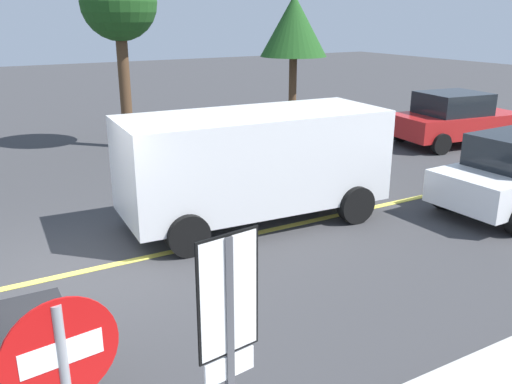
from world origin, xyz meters
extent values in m
plane|color=#38383A|center=(0.00, 0.00, 0.00)|extent=(80.00, 80.00, 0.00)
cube|color=#E0D14C|center=(3.00, 0.00, 0.01)|extent=(28.00, 0.16, 0.01)
cylinder|color=red|center=(-0.88, -5.17, 1.96)|extent=(0.76, 0.11, 0.76)
cube|color=white|center=(-0.88, -5.17, 1.96)|extent=(0.53, 0.09, 0.18)
cube|color=#4C4C51|center=(0.32, -5.15, 1.25)|extent=(0.06, 0.06, 2.50)
cube|color=white|center=(0.32, -5.15, 2.02)|extent=(0.50, 0.09, 0.95)
cube|color=black|center=(0.32, -5.15, 2.02)|extent=(0.54, 0.09, 0.99)
cube|color=white|center=(0.32, -5.15, 1.41)|extent=(0.45, 0.08, 0.20)
cube|color=white|center=(3.83, 0.63, 1.29)|extent=(5.31, 2.31, 1.82)
cube|color=black|center=(1.76, 0.75, 1.69)|extent=(0.27, 1.85, 0.80)
cylinder|color=black|center=(2.01, -0.26, 0.38)|extent=(0.77, 0.30, 0.76)
cylinder|color=black|center=(2.13, 1.73, 0.38)|extent=(0.77, 0.30, 0.76)
cylinder|color=black|center=(5.54, -0.48, 0.38)|extent=(0.77, 0.30, 0.76)
cylinder|color=black|center=(5.66, 1.52, 0.38)|extent=(0.77, 0.30, 0.76)
cylinder|color=black|center=(7.73, -0.79, 0.32)|extent=(0.65, 0.25, 0.64)
cube|color=red|center=(12.83, 3.38, 0.65)|extent=(4.23, 2.34, 0.67)
cube|color=black|center=(12.63, 3.41, 1.32)|extent=(2.12, 1.88, 0.67)
cylinder|color=black|center=(14.30, 4.17, 0.32)|extent=(0.66, 0.29, 0.64)
cylinder|color=black|center=(14.09, 2.29, 0.32)|extent=(0.66, 0.29, 0.64)
cylinder|color=black|center=(11.57, 4.48, 0.32)|extent=(0.66, 0.29, 0.64)
cylinder|color=black|center=(11.35, 2.60, 0.32)|extent=(0.66, 0.29, 0.64)
cylinder|color=black|center=(-1.12, -2.22, 0.32)|extent=(0.64, 0.23, 0.64)
cylinder|color=#513823|center=(9.74, 8.19, 1.28)|extent=(0.28, 0.28, 2.56)
cone|color=#1E4C1C|center=(9.74, 8.19, 3.61)|extent=(2.36, 2.36, 2.09)
cylinder|color=#513823|center=(3.58, 8.15, 1.86)|extent=(0.34, 0.34, 3.72)
sphere|color=#1E4C1C|center=(3.58, 8.15, 4.33)|extent=(2.23, 2.23, 2.23)
camera|label=1|loc=(-1.28, -8.34, 4.00)|focal=38.11mm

